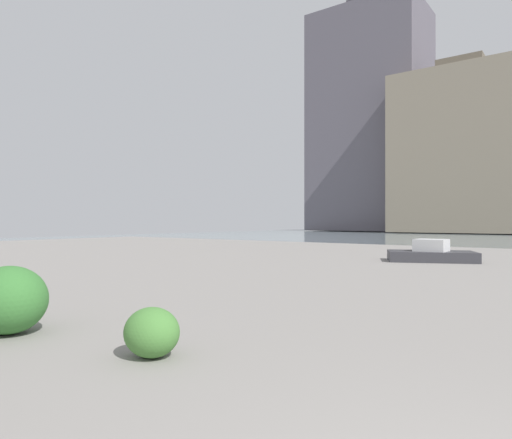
% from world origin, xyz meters
% --- Properties ---
extents(building_slab, '(16.41, 14.84, 23.69)m').
position_xyz_m(building_slab, '(14.17, -64.92, 10.82)').
color(building_slab, gray).
rests_on(building_slab, ground).
extents(building_annex, '(17.45, 12.48, 37.73)m').
position_xyz_m(building_annex, '(28.85, -68.03, 17.83)').
color(building_annex, '#5B5660').
rests_on(building_annex, ground).
extents(shrub_round, '(1.07, 0.96, 0.91)m').
position_xyz_m(shrub_round, '(6.69, -1.14, 0.45)').
color(shrub_round, '#387533').
rests_on(shrub_round, ground).
extents(shrub_tall, '(0.65, 0.59, 0.55)m').
position_xyz_m(shrub_tall, '(4.34, -1.60, 0.28)').
color(shrub_tall, '#477F38').
rests_on(shrub_tall, ground).
extents(boat, '(3.46, 2.70, 0.95)m').
position_xyz_m(boat, '(5.11, -15.61, 0.21)').
color(boat, '#333338').
rests_on(boat, ground).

